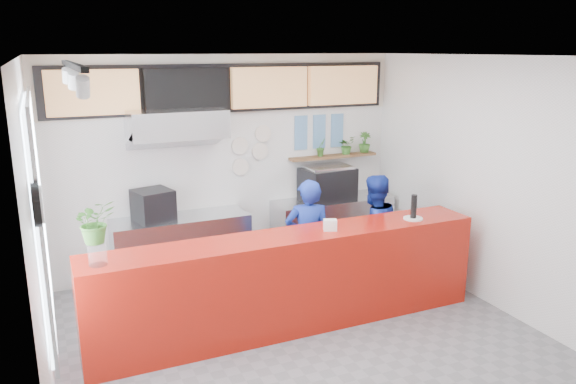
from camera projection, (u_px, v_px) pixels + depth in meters
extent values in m
plane|color=slate|center=(306.00, 342.00, 6.03)|extent=(5.00, 5.00, 0.00)
plane|color=silver|center=(308.00, 56.00, 5.29)|extent=(5.00, 5.00, 0.00)
plane|color=white|center=(229.00, 164.00, 7.88)|extent=(5.00, 0.00, 5.00)
plane|color=white|center=(38.00, 242.00, 4.68)|extent=(0.00, 5.00, 5.00)
plane|color=white|center=(497.00, 185.00, 6.65)|extent=(0.00, 5.00, 5.00)
cube|color=#A4170B|center=(291.00, 281.00, 6.25)|extent=(4.50, 0.60, 1.10)
cube|color=beige|center=(228.00, 84.00, 7.59)|extent=(5.00, 0.02, 0.80)
cube|color=#B2B5BA|center=(182.00, 249.00, 7.56)|extent=(1.80, 0.60, 0.90)
cube|color=black|center=(153.00, 205.00, 7.26)|extent=(0.55, 0.55, 0.41)
cube|color=#B2B5BA|center=(176.00, 124.00, 7.09)|extent=(1.20, 0.70, 0.35)
cube|color=#B2B5BA|center=(177.00, 139.00, 7.14)|extent=(1.20, 0.69, 0.31)
cube|color=#B2B5BA|center=(332.00, 228.00, 8.46)|extent=(1.80, 0.60, 0.90)
cube|color=black|center=(327.00, 184.00, 8.25)|extent=(0.79, 0.61, 0.47)
cube|color=silver|center=(328.00, 168.00, 8.19)|extent=(0.67, 0.46, 0.06)
cube|color=brown|center=(333.00, 156.00, 8.42)|extent=(1.40, 0.18, 0.04)
cube|color=tan|center=(93.00, 93.00, 6.82)|extent=(1.10, 0.10, 0.55)
cube|color=black|center=(187.00, 90.00, 7.28)|extent=(1.10, 0.10, 0.55)
cube|color=tan|center=(270.00, 87.00, 7.73)|extent=(1.10, 0.10, 0.55)
cube|color=tan|center=(343.00, 85.00, 8.19)|extent=(1.10, 0.10, 0.55)
cube|color=black|center=(228.00, 88.00, 7.58)|extent=(4.80, 0.04, 0.65)
cube|color=silver|center=(39.00, 210.00, 4.91)|extent=(0.04, 2.20, 1.90)
cube|color=#B2B5BA|center=(41.00, 209.00, 4.91)|extent=(0.03, 2.30, 2.00)
cylinder|color=black|center=(37.00, 205.00, 3.76)|extent=(0.05, 0.30, 0.30)
cylinder|color=white|center=(41.00, 204.00, 3.77)|extent=(0.02, 0.26, 0.26)
cube|color=black|center=(72.00, 65.00, 4.48)|extent=(0.05, 2.40, 0.04)
cylinder|color=silver|center=(240.00, 146.00, 7.85)|extent=(0.24, 0.03, 0.24)
cylinder|color=silver|center=(260.00, 151.00, 7.99)|extent=(0.24, 0.03, 0.24)
cylinder|color=silver|center=(240.00, 167.00, 7.92)|extent=(0.24, 0.03, 0.24)
cylinder|color=silver|center=(263.00, 134.00, 7.95)|extent=(0.24, 0.03, 0.24)
cube|color=#598CBF|center=(301.00, 124.00, 8.17)|extent=(0.20, 0.02, 0.25)
cube|color=#598CBF|center=(319.00, 123.00, 8.29)|extent=(0.20, 0.02, 0.25)
cube|color=#598CBF|center=(337.00, 122.00, 8.40)|extent=(0.20, 0.02, 0.25)
cube|color=#598CBF|center=(301.00, 141.00, 8.23)|extent=(0.20, 0.02, 0.25)
cube|color=#598CBF|center=(319.00, 140.00, 8.35)|extent=(0.20, 0.02, 0.25)
cube|color=#598CBF|center=(337.00, 139.00, 8.47)|extent=(0.20, 0.02, 0.25)
imported|color=navy|center=(308.00, 241.00, 6.89)|extent=(0.66, 0.54, 1.55)
imported|color=navy|center=(373.00, 232.00, 7.26)|extent=(0.79, 0.64, 1.52)
imported|color=#376B25|center=(321.00, 147.00, 8.30)|extent=(0.18, 0.17, 0.27)
imported|color=#376B25|center=(346.00, 145.00, 8.47)|extent=(0.30, 0.28, 0.27)
imported|color=#376B25|center=(365.00, 142.00, 8.59)|extent=(0.21, 0.20, 0.31)
cylinder|color=white|center=(98.00, 254.00, 5.24)|extent=(0.17, 0.17, 0.21)
imported|color=#376B25|center=(95.00, 222.00, 5.16)|extent=(0.44, 0.41, 0.41)
cube|color=white|center=(330.00, 225.00, 6.24)|extent=(0.17, 0.13, 0.13)
cylinder|color=white|center=(413.00, 218.00, 6.67)|extent=(0.24, 0.24, 0.02)
cylinder|color=black|center=(414.00, 206.00, 6.63)|extent=(0.09, 0.09, 0.28)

